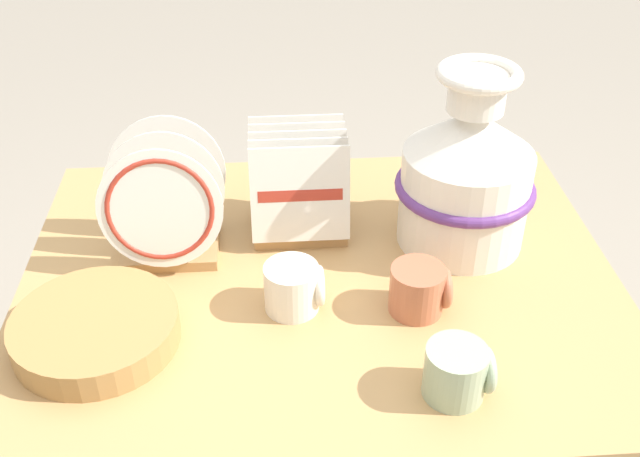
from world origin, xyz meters
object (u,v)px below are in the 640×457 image
Objects in this scene: wicker_charger_stack at (96,329)px; dish_rack_square_plates at (299,193)px; dish_rack_round_plates at (166,211)px; mug_terracotta_glaze at (420,289)px; ceramic_vase at (467,173)px; mug_sage_glaze at (458,372)px; mug_cream_glaze at (294,287)px.

dish_rack_square_plates is at bearing 41.33° from wicker_charger_stack.
dish_rack_round_plates reaches higher than mug_terracotta_glaze.
dish_rack_square_plates is at bearing 168.88° from ceramic_vase.
mug_cream_glaze is (-0.25, 0.22, 0.00)m from mug_sage_glaze.
dish_rack_round_plates is 0.28m from wicker_charger_stack.
dish_rack_round_plates is 0.90× the size of wicker_charger_stack.
wicker_charger_stack is (-0.68, -0.26, -0.13)m from ceramic_vase.
dish_rack_square_plates reaches higher than wicker_charger_stack.
dish_rack_round_plates is at bearing 142.96° from mug_cream_glaze.
wicker_charger_stack is at bearing -175.55° from mug_terracotta_glaze.
dish_rack_square_plates is 2.02× the size of mug_cream_glaze.
mug_cream_glaze is at bearing 174.44° from mug_terracotta_glaze.
dish_rack_square_plates is at bearing 85.25° from mug_cream_glaze.
ceramic_vase is 0.44m from mug_sage_glaze.
ceramic_vase is at bearing -11.12° from dish_rack_square_plates.
dish_rack_round_plates is at bearing 67.28° from wicker_charger_stack.
dish_rack_round_plates is 0.63m from mug_sage_glaze.
mug_sage_glaze is at bearing -42.46° from mug_cream_glaze.
dish_rack_square_plates reaches higher than mug_sage_glaze.
dish_rack_round_plates is 2.37× the size of mug_sage_glaze.
mug_cream_glaze is (-0.34, -0.19, -0.11)m from ceramic_vase.
wicker_charger_stack is (-0.36, -0.32, -0.06)m from dish_rack_square_plates.
wicker_charger_stack is (-0.10, -0.25, -0.07)m from dish_rack_round_plates.
mug_sage_glaze is at bearing -39.90° from dish_rack_round_plates.
mug_terracotta_glaze is (-0.02, 0.20, 0.00)m from mug_sage_glaze.
ceramic_vase is 0.41m from mug_cream_glaze.
mug_terracotta_glaze is (0.20, -0.27, -0.04)m from dish_rack_square_plates.
mug_cream_glaze and mug_terracotta_glaze have the same top height.
dish_rack_square_plates is at bearing 115.17° from mug_sage_glaze.
ceramic_vase is 0.74m from wicker_charger_stack.
ceramic_vase reaches higher than dish_rack_square_plates.
wicker_charger_stack is 0.57m from mug_terracotta_glaze.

